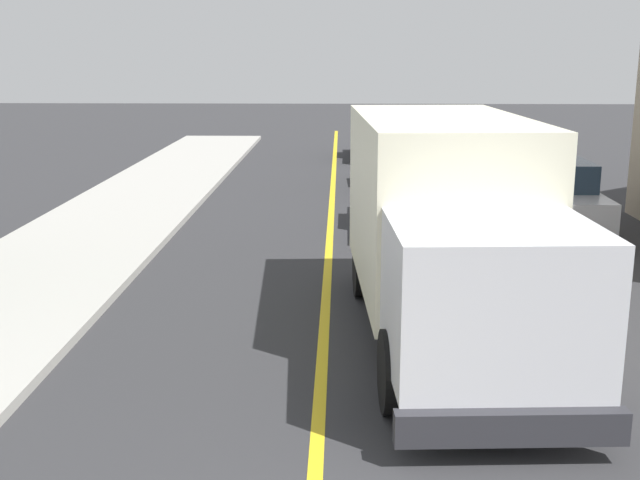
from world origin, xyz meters
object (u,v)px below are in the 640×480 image
object	(u,v)px
box_truck	(447,220)
parked_car_far	(379,138)
parked_car_mid	(402,161)
stop_sign	(545,168)
parked_car_near	(408,195)
parked_van_across	(551,197)

from	to	relation	value
box_truck	parked_car_far	world-z (taller)	box_truck
box_truck	parked_car_mid	bearing A→B (deg)	88.50
stop_sign	parked_car_near	bearing A→B (deg)	132.75
box_truck	parked_car_mid	world-z (taller)	box_truck
parked_car_far	parked_van_across	xyz separation A→B (m)	(3.45, -13.03, 0.00)
parked_car_mid	parked_car_near	bearing A→B (deg)	-92.69
parked_car_near	parked_car_mid	world-z (taller)	same
box_truck	stop_sign	distance (m)	5.35
box_truck	parked_car_far	size ratio (longest dim) A/B	1.65
parked_van_across	box_truck	bearing A→B (deg)	-115.36
parked_car_mid	parked_car_far	size ratio (longest dim) A/B	1.01
box_truck	stop_sign	size ratio (longest dim) A/B	2.75
parked_car_near	parked_car_mid	xyz separation A→B (m)	(0.28, 5.92, 0.00)
parked_car_near	parked_car_mid	bearing A→B (deg)	87.31
parked_car_near	parked_van_across	world-z (taller)	same
parked_car_near	parked_van_across	distance (m)	3.35
box_truck	parked_car_near	distance (m)	7.47
parked_car_far	stop_sign	xyz separation A→B (m)	(2.61, -15.54, 1.06)
parked_car_mid	stop_sign	distance (m)	8.97
parked_car_far	parked_car_mid	bearing A→B (deg)	-86.84
parked_van_across	stop_sign	distance (m)	2.85
parked_car_near	stop_sign	world-z (taller)	stop_sign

